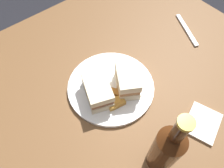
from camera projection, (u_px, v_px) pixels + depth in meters
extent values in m
plane|color=black|center=(113.00, 154.00, 1.35)|extent=(6.00, 6.00, 0.00)
cube|color=brown|center=(113.00, 132.00, 1.03)|extent=(1.20, 0.99, 0.78)
cylinder|color=white|center=(111.00, 87.00, 0.70)|extent=(0.28, 0.28, 0.01)
cube|color=beige|center=(98.00, 93.00, 0.67)|extent=(0.11, 0.14, 0.02)
cube|color=#8C5B3D|center=(97.00, 90.00, 0.65)|extent=(0.10, 0.13, 0.02)
cube|color=beige|center=(97.00, 86.00, 0.63)|extent=(0.11, 0.14, 0.02)
cube|color=beige|center=(127.00, 84.00, 0.68)|extent=(0.11, 0.12, 0.03)
cube|color=#B27A4C|center=(127.00, 80.00, 0.66)|extent=(0.10, 0.12, 0.02)
cube|color=beige|center=(128.00, 76.00, 0.64)|extent=(0.11, 0.12, 0.03)
cube|color=#B77F33|center=(119.00, 103.00, 0.65)|extent=(0.04, 0.03, 0.02)
cube|color=#AD702D|center=(120.00, 88.00, 0.68)|extent=(0.05, 0.05, 0.02)
cube|color=#AD702D|center=(114.00, 92.00, 0.67)|extent=(0.04, 0.05, 0.02)
cube|color=gold|center=(111.00, 102.00, 0.65)|extent=(0.06, 0.05, 0.02)
cube|color=gold|center=(110.00, 102.00, 0.65)|extent=(0.03, 0.06, 0.02)
cylinder|color=#47230F|center=(165.00, 152.00, 0.51)|extent=(0.07, 0.07, 0.16)
cone|color=#47230F|center=(174.00, 139.00, 0.43)|extent=(0.07, 0.07, 0.02)
cylinder|color=#47230F|center=(180.00, 131.00, 0.39)|extent=(0.03, 0.03, 0.07)
cylinder|color=gold|center=(186.00, 123.00, 0.36)|extent=(0.03, 0.03, 0.01)
cube|color=silver|center=(203.00, 123.00, 0.63)|extent=(0.13, 0.12, 0.01)
cube|color=silver|center=(187.00, 30.00, 0.85)|extent=(0.09, 0.17, 0.01)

